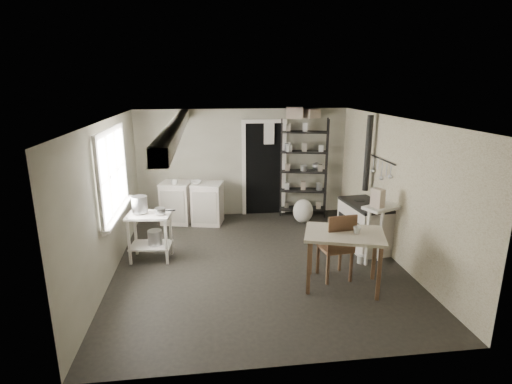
{
  "coord_description": "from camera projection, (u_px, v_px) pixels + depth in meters",
  "views": [
    {
      "loc": [
        -0.79,
        -5.93,
        2.83
      ],
      "look_at": [
        0.0,
        0.3,
        1.1
      ],
      "focal_mm": 28.0,
      "sensor_mm": 36.0,
      "label": 1
    }
  ],
  "objects": [
    {
      "name": "chair",
      "position": [
        335.0,
        247.0,
        5.87
      ],
      "size": [
        0.48,
        0.5,
        1.04
      ],
      "primitive_type": null,
      "rotation": [
        0.0,
        0.0,
        0.12
      ],
      "color": "brown",
      "rests_on": "ground"
    },
    {
      "name": "oats_box",
      "position": [
        377.0,
        203.0,
        6.23
      ],
      "size": [
        0.19,
        0.23,
        0.29
      ],
      "primitive_type": "cube",
      "rotation": [
        0.0,
        0.0,
        0.42
      ],
      "color": "beige",
      "rests_on": "side_ledge"
    },
    {
      "name": "storage_box_a",
      "position": [
        294.0,
        123.0,
        8.26
      ],
      "size": [
        0.39,
        0.36,
        0.23
      ],
      "primitive_type": "cube",
      "rotation": [
        0.0,
        0.0,
        -0.21
      ],
      "color": "beige",
      "rests_on": "shelf_rack"
    },
    {
      "name": "stovepipe",
      "position": [
        368.0,
        154.0,
        7.18
      ],
      "size": [
        0.12,
        0.12,
        1.31
      ],
      "primitive_type": null,
      "rotation": [
        0.0,
        0.0,
        -0.24
      ],
      "color": "black",
      "rests_on": "stove"
    },
    {
      "name": "stove",
      "position": [
        364.0,
        223.0,
        6.99
      ],
      "size": [
        0.68,
        1.08,
        0.81
      ],
      "primitive_type": null,
      "rotation": [
        0.0,
        0.0,
        0.11
      ],
      "color": "silver",
      "rests_on": "ground"
    },
    {
      "name": "shelf_jar",
      "position": [
        289.0,
        154.0,
        8.44
      ],
      "size": [
        0.12,
        0.12,
        0.2
      ],
      "primitive_type": "imported",
      "rotation": [
        0.0,
        0.0,
        0.42
      ],
      "color": "white",
      "rests_on": "shelf_rack"
    },
    {
      "name": "wall_back",
      "position": [
        243.0,
        163.0,
        8.6
      ],
      "size": [
        4.5,
        0.02,
        2.3
      ],
      "primitive_type": "cube",
      "color": "#A5A28D",
      "rests_on": "ground"
    },
    {
      "name": "counter_cup",
      "position": [
        174.0,
        179.0,
        7.94
      ],
      "size": [
        0.15,
        0.15,
        0.1
      ],
      "primitive_type": "imported",
      "rotation": [
        0.0,
        0.0,
        -0.22
      ],
      "color": "white",
      "rests_on": "base_cabinets"
    },
    {
      "name": "ceiling_beam",
      "position": [
        177.0,
        127.0,
        5.79
      ],
      "size": [
        0.18,
        5.0,
        0.18
      ],
      "primitive_type": null,
      "color": "white",
      "rests_on": "ceiling"
    },
    {
      "name": "wall_right",
      "position": [
        395.0,
        189.0,
        6.48
      ],
      "size": [
        0.02,
        5.0,
        2.3
      ],
      "primitive_type": "cube",
      "color": "#A5A28D",
      "rests_on": "ground"
    },
    {
      "name": "wall_front",
      "position": [
        293.0,
        264.0,
        3.82
      ],
      "size": [
        4.5,
        0.02,
        2.3
      ],
      "primitive_type": "cube",
      "color": "#A5A28D",
      "rests_on": "ground"
    },
    {
      "name": "bucket",
      "position": [
        155.0,
        238.0,
        6.5
      ],
      "size": [
        0.26,
        0.26,
        0.25
      ],
      "primitive_type": "cylinder",
      "rotation": [
        0.0,
        0.0,
        0.15
      ],
      "color": "#B6B6B9",
      "rests_on": "prep_table"
    },
    {
      "name": "storage_box_b",
      "position": [
        311.0,
        124.0,
        8.36
      ],
      "size": [
        0.37,
        0.36,
        0.18
      ],
      "primitive_type": "cube",
      "rotation": [
        0.0,
        0.0,
        0.4
      ],
      "color": "beige",
      "rests_on": "shelf_rack"
    },
    {
      "name": "saucepan",
      "position": [
        160.0,
        211.0,
        6.36
      ],
      "size": [
        0.21,
        0.21,
        0.09
      ],
      "primitive_type": "cylinder",
      "rotation": [
        0.0,
        0.0,
        0.33
      ],
      "color": "#B6B6B9",
      "rests_on": "prep_table"
    },
    {
      "name": "base_cabinets",
      "position": [
        192.0,
        201.0,
        8.22
      ],
      "size": [
        1.4,
        0.84,
        0.86
      ],
      "primitive_type": null,
      "rotation": [
        0.0,
        0.0,
        -0.23
      ],
      "color": "silver",
      "rests_on": "ground"
    },
    {
      "name": "side_ledge",
      "position": [
        380.0,
        236.0,
        6.43
      ],
      "size": [
        0.7,
        0.56,
        0.95
      ],
      "primitive_type": null,
      "rotation": [
        0.0,
        0.0,
        0.43
      ],
      "color": "white",
      "rests_on": "ground"
    },
    {
      "name": "window",
      "position": [
        112.0,
        173.0,
        6.04
      ],
      "size": [
        0.12,
        1.76,
        1.28
      ],
      "primitive_type": null,
      "color": "white",
      "rests_on": "wall_left"
    },
    {
      "name": "ceiling",
      "position": [
        259.0,
        119.0,
        5.91
      ],
      "size": [
        5.0,
        5.0,
        0.0
      ],
      "primitive_type": "plane",
      "rotation": [
        3.14,
        0.0,
        0.0
      ],
      "color": "silver",
      "rests_on": "wall_back"
    },
    {
      "name": "stockpot",
      "position": [
        139.0,
        204.0,
        6.4
      ],
      "size": [
        0.27,
        0.27,
        0.27
      ],
      "primitive_type": "cylinder",
      "rotation": [
        0.0,
        0.0,
        0.1
      ],
      "color": "#B6B6B9",
      "rests_on": "prep_table"
    },
    {
      "name": "wallpaper_panel",
      "position": [
        395.0,
        189.0,
        6.48
      ],
      "size": [
        0.01,
        5.0,
        2.3
      ],
      "primitive_type": null,
      "color": "beige",
      "rests_on": "wall_right"
    },
    {
      "name": "prep_table",
      "position": [
        150.0,
        236.0,
        6.51
      ],
      "size": [
        0.73,
        0.55,
        0.78
      ],
      "primitive_type": null,
      "rotation": [
        0.0,
        0.0,
        -0.1
      ],
      "color": "white",
      "rests_on": "ground"
    },
    {
      "name": "wall_left",
      "position": [
        109.0,
        199.0,
        5.94
      ],
      "size": [
        0.02,
        5.0,
        2.3
      ],
      "primitive_type": "cube",
      "color": "#A5A28D",
      "rests_on": "ground"
    },
    {
      "name": "work_table",
      "position": [
        343.0,
        262.0,
        5.64
      ],
      "size": [
        1.25,
        1.04,
        0.82
      ],
      "primitive_type": null,
      "rotation": [
        0.0,
        0.0,
        -0.3
      ],
      "color": "beige",
      "rests_on": "ground"
    },
    {
      "name": "mixing_bowl",
      "position": [
        196.0,
        179.0,
        8.02
      ],
      "size": [
        0.39,
        0.39,
        0.08
      ],
      "primitive_type": "imported",
      "rotation": [
        0.0,
        0.0,
        0.31
      ],
      "color": "white",
      "rests_on": "base_cabinets"
    },
    {
      "name": "utensil_rail",
      "position": [
        378.0,
        158.0,
        6.94
      ],
      "size": [
        0.06,
        1.2,
        0.44
      ],
      "primitive_type": null,
      "color": "#B6B6B9",
      "rests_on": "wall_right"
    },
    {
      "name": "table_cup",
      "position": [
        357.0,
        234.0,
        5.5
      ],
      "size": [
        0.13,
        0.13,
        0.1
      ],
      "primitive_type": "imported",
      "rotation": [
        0.0,
        0.0,
        -0.34
      ],
      "color": "white",
      "rests_on": "work_table"
    },
    {
      "name": "floor",
      "position": [
        258.0,
        262.0,
        6.52
      ],
      "size": [
        5.0,
        5.0,
        0.0
      ],
      "primitive_type": "plane",
      "color": "black",
      "rests_on": "ground"
    },
    {
      "name": "flour_sack",
      "position": [
        303.0,
        212.0,
        8.27
      ],
      "size": [
        0.51,
        0.47,
        0.5
      ],
      "primitive_type": "ellipsoid",
      "rotation": [
        0.0,
        0.0,
        0.34
      ],
      "color": "silver",
      "rests_on": "ground"
    },
    {
      "name": "shelf_rack",
      "position": [
        304.0,
        172.0,
        8.62
      ],
      "size": [
        1.06,
        0.61,
        2.11
      ],
      "primitive_type": null,
      "rotation": [
        0.0,
        0.0,
        -0.23
      ],
      "color": "black",
      "rests_on": "ground"
    },
    {
      "name": "doorway",
      "position": [
        264.0,
        170.0,
        8.67
      ],
      "size": [
        0.96,
        0.1,
        2.08
      ],
      "primitive_type": null,
      "color": "white",
      "rests_on": "ground"
    },
    {
      "name": "floor_crock",
      "position": [
        360.0,
        259.0,
        6.45
      ],
      "size": [
        0.13,
        0.13,
        0.13
      ],
      "primitive_type": "cylinder",
      "rotation": [
        0.0,
        0.0,
        0.21
      ],
      "color": "white",
      "rests_on": "ground"
    }
  ]
}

